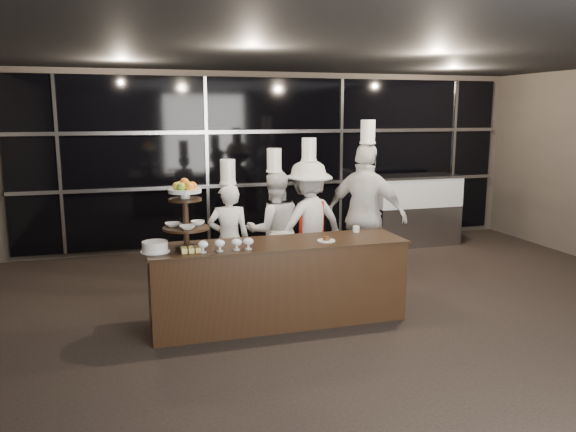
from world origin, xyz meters
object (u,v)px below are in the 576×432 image
object	(u,v)px
layer_cake	(155,247)
chef_d	(366,215)
buffet_counter	(279,282)
chef_c	(308,223)
chef_b	(274,229)
display_stand	(185,209)
chef_a	(229,237)
display_case	(414,206)

from	to	relation	value
layer_cake	chef_d	size ratio (longest dim) A/B	0.13
buffet_counter	chef_c	world-z (taller)	chef_c
chef_b	chef_d	distance (m)	1.23
buffet_counter	display_stand	world-z (taller)	display_stand
chef_a	chef_c	bearing A→B (deg)	5.64
layer_cake	buffet_counter	bearing A→B (deg)	2.16
layer_cake	display_case	bearing A→B (deg)	32.86
buffet_counter	chef_a	world-z (taller)	chef_a
display_case	display_stand	bearing A→B (deg)	-145.67
chef_c	chef_a	bearing A→B (deg)	-174.36
display_stand	chef_c	distance (m)	2.19
display_case	chef_b	size ratio (longest dim) A/B	0.84
chef_c	chef_d	xyz separation A→B (m)	(0.73, -0.24, 0.12)
chef_a	buffet_counter	bearing A→B (deg)	-72.63
chef_c	chef_b	bearing A→B (deg)	177.39
display_case	chef_c	world-z (taller)	chef_c
buffet_counter	chef_d	bearing A→B (deg)	33.16
layer_cake	chef_c	bearing A→B (deg)	31.13
buffet_counter	display_stand	xyz separation A→B (m)	(-1.00, -0.00, 0.87)
display_stand	chef_c	bearing A→B (deg)	34.51
display_stand	buffet_counter	bearing A→B (deg)	0.01
chef_a	chef_c	world-z (taller)	chef_c
buffet_counter	display_stand	bearing A→B (deg)	-179.99
buffet_counter	layer_cake	xyz separation A→B (m)	(-1.33, -0.05, 0.51)
display_stand	layer_cake	bearing A→B (deg)	-171.30
buffet_counter	display_case	world-z (taller)	display_case
buffet_counter	chef_c	bearing A→B (deg)	57.87
chef_c	chef_d	size ratio (longest dim) A/B	0.90
layer_cake	display_stand	bearing A→B (deg)	8.70
chef_c	chef_d	bearing A→B (deg)	-18.29
chef_a	chef_c	xyz separation A→B (m)	(1.10, 0.11, 0.10)
buffet_counter	display_case	bearing A→B (deg)	41.61
display_stand	display_case	size ratio (longest dim) A/B	0.48
chef_a	chef_d	distance (m)	1.85
chef_a	display_case	bearing A→B (deg)	26.81
display_stand	chef_d	xyz separation A→B (m)	(2.49, 0.97, -0.36)
layer_cake	chef_b	size ratio (longest dim) A/B	0.16
layer_cake	chef_b	world-z (taller)	chef_b
layer_cake	chef_c	xyz separation A→B (m)	(2.09, 1.26, -0.11)
display_stand	chef_a	bearing A→B (deg)	59.20
buffet_counter	display_case	xyz separation A→B (m)	(3.33, 2.96, 0.22)
buffet_counter	chef_a	size ratio (longest dim) A/B	1.62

